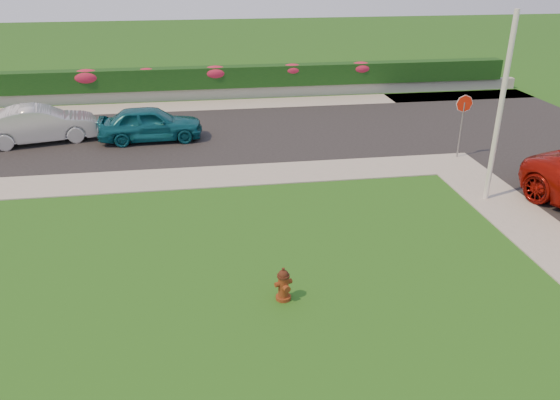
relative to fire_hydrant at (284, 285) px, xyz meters
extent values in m
plane|color=black|center=(0.64, -1.25, -0.39)|extent=(120.00, 120.00, 0.00)
cube|color=black|center=(-4.36, 12.75, -0.37)|extent=(26.00, 8.00, 0.04)
cube|color=gray|center=(-5.36, 7.75, -0.37)|extent=(24.00, 2.00, 0.04)
cube|color=gray|center=(7.64, 7.75, -0.37)|extent=(2.00, 2.00, 0.04)
cube|color=gray|center=(-0.36, 17.75, -0.37)|extent=(34.00, 2.00, 0.04)
cube|color=gray|center=(-0.36, 19.25, -0.09)|extent=(34.00, 0.40, 0.60)
cube|color=black|center=(-0.36, 19.35, 0.76)|extent=(32.00, 0.90, 1.10)
cylinder|color=#581D0D|center=(0.00, 0.01, -0.35)|extent=(0.35, 0.35, 0.08)
cylinder|color=#581D0D|center=(0.00, 0.01, -0.04)|extent=(0.24, 0.24, 0.54)
cylinder|color=black|center=(0.00, 0.01, 0.23)|extent=(0.29, 0.29, 0.05)
sphere|color=black|center=(0.00, 0.01, 0.26)|extent=(0.24, 0.24, 0.24)
cylinder|color=black|center=(0.00, 0.01, 0.39)|extent=(0.07, 0.07, 0.07)
cylinder|color=#581D0D|center=(-0.15, -0.04, 0.04)|extent=(0.13, 0.14, 0.11)
cylinder|color=#581D0D|center=(0.14, 0.05, 0.04)|extent=(0.13, 0.14, 0.11)
cylinder|color=#581D0D|center=(0.05, -0.14, -0.02)|extent=(0.19, 0.17, 0.15)
imported|color=#0C4F60|center=(-3.69, 12.25, 0.37)|extent=(4.30, 1.85, 1.44)
imported|color=#B9BCC1|center=(-8.19, 12.71, 0.40)|extent=(4.80, 2.60, 1.50)
cylinder|color=silver|center=(7.30, 4.52, 2.53)|extent=(0.16, 0.16, 5.83)
cylinder|color=slate|center=(8.15, 8.39, 0.70)|extent=(0.06, 0.06, 2.18)
cylinder|color=#B9200C|center=(8.15, 8.39, 1.74)|extent=(0.63, 0.04, 0.63)
cylinder|color=white|center=(8.15, 8.39, 1.74)|extent=(0.67, 0.03, 0.67)
ellipsoid|color=#C0214B|center=(-7.31, 19.25, 1.00)|extent=(1.56, 1.00, 0.78)
ellipsoid|color=#C0214B|center=(-4.26, 19.25, 1.10)|extent=(1.05, 0.68, 0.53)
ellipsoid|color=#C0214B|center=(-0.67, 19.25, 1.02)|extent=(1.45, 0.93, 0.72)
ellipsoid|color=#C0214B|center=(3.50, 19.25, 1.06)|extent=(1.26, 0.81, 0.63)
ellipsoid|color=#C0214B|center=(7.37, 19.25, 1.04)|extent=(1.35, 0.87, 0.68)
camera|label=1|loc=(-1.64, -10.32, 6.85)|focal=35.00mm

